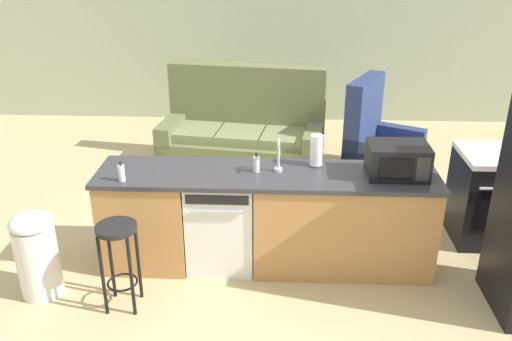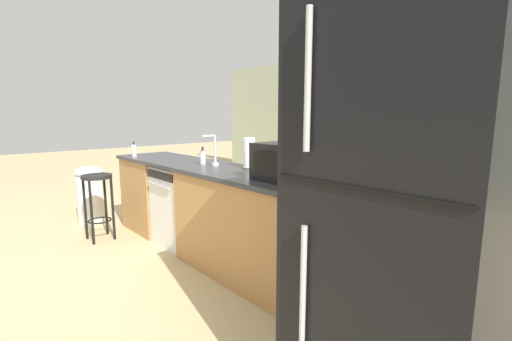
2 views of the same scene
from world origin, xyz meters
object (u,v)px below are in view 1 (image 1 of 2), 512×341
Objects in this scene: dishwasher at (222,221)px; armchair at (377,148)px; trash_bin at (37,254)px; couch at (244,137)px; microwave at (398,160)px; stove_range at (495,196)px; dish_soap_bottle at (121,173)px; bar_stool at (119,249)px; paper_towel_roll at (316,151)px; soap_bottle at (256,164)px.

dishwasher is 2.67m from armchair.
trash_bin is (-1.47, -0.54, -0.04)m from dishwasher.
couch is (1.52, 2.79, 0.02)m from trash_bin.
microwave is 0.24× the size of couch.
trash_bin is 4.10m from armchair.
dish_soap_bottle is at bearing -167.31° from stove_range.
bar_stool is 3.67m from armchair.
microwave is at bearing 16.91° from bar_stool.
armchair reaches higher than bar_stool.
stove_range is 1.90m from paper_towel_roll.
dish_soap_bottle is (-1.62, -0.40, -0.07)m from paper_towel_roll.
dishwasher is 4.77× the size of dish_soap_bottle.
dish_soap_bottle is 0.24× the size of bar_stool.
dishwasher is 1.62m from microwave.
bar_stool is (0.06, -0.46, -0.44)m from dish_soap_bottle.
couch is at bearing 122.80° from microwave.
armchair is (1.40, 2.03, -0.62)m from soap_bottle.
couch is at bearing 146.38° from stove_range.
couch is at bearing 96.70° from soap_bottle.
trash_bin is at bearing -169.67° from microwave.
dish_soap_bottle is 0.15× the size of armchair.
bar_stool is 0.76m from trash_bin.
dish_soap_bottle is 0.96m from trash_bin.
paper_towel_roll reaches higher than stove_range.
soap_bottle is 1.13m from dish_soap_bottle.
stove_range is 3.52m from dish_soap_bottle.
microwave reaches higher than dish_soap_bottle.
bar_stool is at bearing -159.79° from stove_range.
bar_stool is (-2.23, -0.68, -0.50)m from microwave.
dishwasher is 2.66m from stove_range.
soap_bottle is 0.08× the size of couch.
dishwasher reaches higher than bar_stool.
paper_towel_roll reaches higher than dish_soap_bottle.
soap_bottle is at bearing -162.51° from paper_towel_roll.
couch is (0.05, 2.24, -0.03)m from dishwasher.
armchair reaches higher than dish_soap_bottle.
trash_bin is (-0.73, 0.14, -0.16)m from bar_stool.
dish_soap_bottle is (-3.39, -0.76, 0.52)m from stove_range.
stove_range is 2.41m from soap_bottle.
bar_stool is 0.35× the size of couch.
couch is at bearing 61.45° from trash_bin.
dish_soap_bottle is at bearing -108.90° from couch.
dishwasher reaches higher than trash_bin.
microwave is 2.18m from armchair.
dish_soap_bottle is (-1.10, -0.24, 0.00)m from soap_bottle.
couch reaches higher than armchair.
stove_range is at bearing 26.47° from microwave.
stove_range is 3.55m from bar_stool.
armchair reaches higher than paper_towel_roll.
microwave reaches higher than trash_bin.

